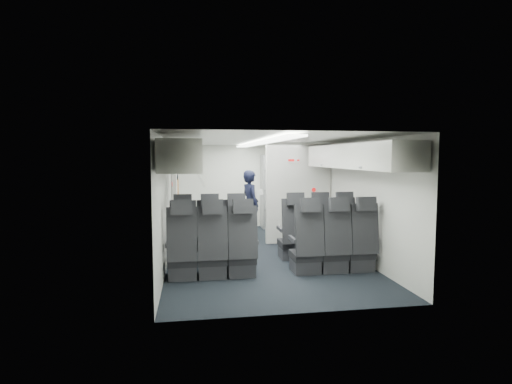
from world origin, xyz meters
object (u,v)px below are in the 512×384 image
object	(u,v)px
galley_unit	(278,191)
boarding_door	(175,197)
seat_row_mid	(275,250)
seat_row_front	(264,238)
flight_attendant	(250,205)
carry_on_bag	(186,160)

from	to	relation	value
galley_unit	boarding_door	bearing A→B (deg)	-155.72
seat_row_mid	galley_unit	world-z (taller)	galley_unit
seat_row_mid	galley_unit	bearing A→B (deg)	77.12
seat_row_front	boarding_door	distance (m)	2.71
seat_row_front	boarding_door	world-z (taller)	boarding_door
seat_row_mid	flight_attendant	xyz separation A→B (m)	(0.02, 2.74, 0.38)
boarding_door	carry_on_bag	distance (m)	2.28
galley_unit	seat_row_mid	bearing A→B (deg)	-102.88
seat_row_front	galley_unit	bearing A→B (deg)	73.72
carry_on_bag	galley_unit	bearing A→B (deg)	40.33
seat_row_front	boarding_door	bearing A→B (deg)	128.16
seat_row_front	seat_row_mid	world-z (taller)	same
boarding_door	carry_on_bag	world-z (taller)	carry_on_bag
seat_row_mid	boarding_door	xyz separation A→B (m)	(-1.64, 2.99, 0.55)
seat_row_front	flight_attendant	xyz separation A→B (m)	(0.02, 1.84, 0.38)
seat_row_mid	flight_attendant	world-z (taller)	flight_attendant
flight_attendant	carry_on_bag	distance (m)	2.52
seat_row_front	galley_unit	world-z (taller)	galley_unit
seat_row_front	boarding_door	size ratio (longest dim) A/B	1.79
seat_row_front	flight_attendant	distance (m)	1.88
galley_unit	carry_on_bag	xyz separation A→B (m)	(-2.31, -3.26, 0.85)
galley_unit	boarding_door	size ratio (longest dim) A/B	1.02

